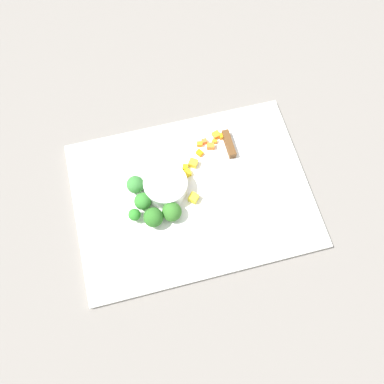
% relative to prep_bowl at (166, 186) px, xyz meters
% --- Properties ---
extents(ground_plane, '(4.00, 4.00, 0.00)m').
position_rel_prep_bowl_xyz_m(ground_plane, '(-0.05, 0.02, -0.03)').
color(ground_plane, slate).
extents(cutting_board, '(0.53, 0.39, 0.01)m').
position_rel_prep_bowl_xyz_m(cutting_board, '(-0.05, 0.02, -0.03)').
color(cutting_board, white).
rests_on(cutting_board, ground_plane).
extents(prep_bowl, '(0.10, 0.10, 0.04)m').
position_rel_prep_bowl_xyz_m(prep_bowl, '(0.00, 0.00, 0.00)').
color(prep_bowl, white).
rests_on(prep_bowl, cutting_board).
extents(chef_knife, '(0.02, 0.29, 0.02)m').
position_rel_prep_bowl_xyz_m(chef_knife, '(-0.17, -0.02, -0.01)').
color(chef_knife, silver).
rests_on(chef_knife, cutting_board).
extents(carrot_dice_0, '(0.02, 0.02, 0.01)m').
position_rel_prep_bowl_xyz_m(carrot_dice_0, '(-0.13, -0.08, -0.01)').
color(carrot_dice_0, orange).
rests_on(carrot_dice_0, cutting_board).
extents(carrot_dice_1, '(0.01, 0.01, 0.01)m').
position_rel_prep_bowl_xyz_m(carrot_dice_1, '(-0.16, -0.10, -0.01)').
color(carrot_dice_1, orange).
rests_on(carrot_dice_1, cutting_board).
extents(carrot_dice_2, '(0.02, 0.02, 0.01)m').
position_rel_prep_bowl_xyz_m(carrot_dice_2, '(-0.10, -0.07, -0.01)').
color(carrot_dice_2, orange).
rests_on(carrot_dice_2, cutting_board).
extents(carrot_dice_3, '(0.01, 0.01, 0.01)m').
position_rel_prep_bowl_xyz_m(carrot_dice_3, '(-0.12, -0.10, -0.01)').
color(carrot_dice_3, orange).
rests_on(carrot_dice_3, cutting_board).
extents(carrot_dice_4, '(0.01, 0.01, 0.01)m').
position_rel_prep_bowl_xyz_m(carrot_dice_4, '(-0.14, -0.09, -0.02)').
color(carrot_dice_4, orange).
rests_on(carrot_dice_4, cutting_board).
extents(carrot_dice_5, '(0.02, 0.01, 0.01)m').
position_rel_prep_bowl_xyz_m(carrot_dice_5, '(-0.10, -0.09, -0.01)').
color(carrot_dice_5, orange).
rests_on(carrot_dice_5, cutting_board).
extents(carrot_dice_6, '(0.02, 0.02, 0.01)m').
position_rel_prep_bowl_xyz_m(carrot_dice_6, '(-0.15, -0.11, -0.01)').
color(carrot_dice_6, orange).
rests_on(carrot_dice_6, cutting_board).
extents(pepper_dice_0, '(0.03, 0.03, 0.02)m').
position_rel_prep_bowl_xyz_m(pepper_dice_0, '(-0.05, 0.04, -0.01)').
color(pepper_dice_0, yellow).
rests_on(pepper_dice_0, cutting_board).
extents(pepper_dice_1, '(0.02, 0.02, 0.01)m').
position_rel_prep_bowl_xyz_m(pepper_dice_1, '(-0.06, -0.04, -0.01)').
color(pepper_dice_1, yellow).
rests_on(pepper_dice_1, cutting_board).
extents(pepper_dice_2, '(0.03, 0.03, 0.02)m').
position_rel_prep_bowl_xyz_m(pepper_dice_2, '(-0.08, -0.05, -0.01)').
color(pepper_dice_2, yellow).
rests_on(pepper_dice_2, cutting_board).
extents(pepper_dice_3, '(0.02, 0.02, 0.01)m').
position_rel_prep_bowl_xyz_m(pepper_dice_3, '(-0.06, -0.02, -0.01)').
color(pepper_dice_3, yellow).
rests_on(pepper_dice_3, cutting_board).
extents(broccoli_floret_0, '(0.04, 0.04, 0.04)m').
position_rel_prep_bowl_xyz_m(broccoli_floret_0, '(0.06, 0.03, 0.00)').
color(broccoli_floret_0, '#83AC62').
rests_on(broccoli_floret_0, cutting_board).
extents(broccoli_floret_1, '(0.04, 0.04, 0.04)m').
position_rel_prep_bowl_xyz_m(broccoli_floret_1, '(0.00, 0.06, 0.00)').
color(broccoli_floret_1, '#88AE57').
rests_on(broccoli_floret_1, cutting_board).
extents(broccoli_floret_2, '(0.04, 0.04, 0.05)m').
position_rel_prep_bowl_xyz_m(broccoli_floret_2, '(0.04, 0.07, 0.01)').
color(broccoli_floret_2, '#90AD67').
rests_on(broccoli_floret_2, cutting_board).
extents(broccoli_floret_3, '(0.04, 0.04, 0.04)m').
position_rel_prep_bowl_xyz_m(broccoli_floret_3, '(0.07, -0.02, 0.00)').
color(broccoli_floret_3, '#96BC61').
rests_on(broccoli_floret_3, cutting_board).
extents(broccoli_floret_4, '(0.03, 0.03, 0.04)m').
position_rel_prep_bowl_xyz_m(broccoli_floret_4, '(0.08, 0.05, 0.00)').
color(broccoli_floret_4, '#80BE60').
rests_on(broccoli_floret_4, cutting_board).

